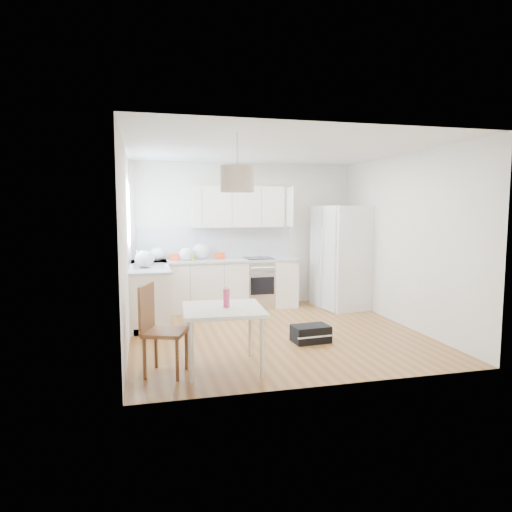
{
  "coord_description": "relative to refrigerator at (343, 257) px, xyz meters",
  "views": [
    {
      "loc": [
        -1.87,
        -6.39,
        1.85
      ],
      "look_at": [
        -0.19,
        0.4,
        1.12
      ],
      "focal_mm": 32.0,
      "sensor_mm": 36.0,
      "label": 1
    }
  ],
  "objects": [
    {
      "name": "floor",
      "position": [
        -1.71,
        -1.38,
        -0.95
      ],
      "size": [
        4.2,
        4.2,
        0.0
      ],
      "primitive_type": "plane",
      "color": "brown",
      "rests_on": "ground"
    },
    {
      "name": "ceiling",
      "position": [
        -1.71,
        -1.38,
        1.75
      ],
      "size": [
        4.2,
        4.2,
        0.0
      ],
      "primitive_type": "plane",
      "rotation": [
        3.14,
        0.0,
        0.0
      ],
      "color": "white",
      "rests_on": "wall_back"
    },
    {
      "name": "wall_back",
      "position": [
        -1.71,
        0.72,
        0.4
      ],
      "size": [
        4.2,
        0.0,
        4.2
      ],
      "primitive_type": "plane",
      "rotation": [
        1.57,
        0.0,
        0.0
      ],
      "color": "beige",
      "rests_on": "floor"
    },
    {
      "name": "wall_left",
      "position": [
        -3.81,
        -1.38,
        0.4
      ],
      "size": [
        0.0,
        4.2,
        4.2
      ],
      "primitive_type": "plane",
      "rotation": [
        1.57,
        0.0,
        1.57
      ],
      "color": "beige",
      "rests_on": "floor"
    },
    {
      "name": "wall_right",
      "position": [
        0.39,
        -1.38,
        0.4
      ],
      "size": [
        0.0,
        4.2,
        4.2
      ],
      "primitive_type": "plane",
      "rotation": [
        1.57,
        0.0,
        -1.57
      ],
      "color": "beige",
      "rests_on": "floor"
    },
    {
      "name": "window_glassblock",
      "position": [
        -3.8,
        -0.23,
        0.8
      ],
      "size": [
        0.02,
        1.0,
        1.0
      ],
      "primitive_type": "cube",
      "color": "#BFE0F9",
      "rests_on": "wall_left"
    },
    {
      "name": "cabinets_back",
      "position": [
        -2.31,
        0.42,
        -0.51
      ],
      "size": [
        3.0,
        0.6,
        0.88
      ],
      "primitive_type": "cube",
      "color": "silver",
      "rests_on": "floor"
    },
    {
      "name": "cabinets_left",
      "position": [
        -3.51,
        -0.18,
        -0.51
      ],
      "size": [
        0.6,
        1.8,
        0.88
      ],
      "primitive_type": "cube",
      "color": "silver",
      "rests_on": "floor"
    },
    {
      "name": "counter_back",
      "position": [
        -2.31,
        0.42,
        -0.05
      ],
      "size": [
        3.02,
        0.64,
        0.04
      ],
      "primitive_type": "cube",
      "color": "#AAACAF",
      "rests_on": "cabinets_back"
    },
    {
      "name": "counter_left",
      "position": [
        -3.51,
        -0.18,
        -0.05
      ],
      "size": [
        0.64,
        1.82,
        0.04
      ],
      "primitive_type": "cube",
      "color": "#AAACAF",
      "rests_on": "cabinets_left"
    },
    {
      "name": "backsplash_back",
      "position": [
        -2.31,
        0.71,
        0.26
      ],
      "size": [
        3.0,
        0.01,
        0.58
      ],
      "primitive_type": "cube",
      "color": "white",
      "rests_on": "wall_back"
    },
    {
      "name": "backsplash_left",
      "position": [
        -3.8,
        -0.18,
        0.26
      ],
      "size": [
        0.01,
        1.8,
        0.58
      ],
      "primitive_type": "cube",
      "color": "white",
      "rests_on": "wall_left"
    },
    {
      "name": "upper_cabinets",
      "position": [
        -1.86,
        0.56,
        0.93
      ],
      "size": [
        1.7,
        0.32,
        0.75
      ],
      "primitive_type": "cube",
      "color": "silver",
      "rests_on": "wall_back"
    },
    {
      "name": "range_oven",
      "position": [
        -1.51,
        0.42,
        -0.51
      ],
      "size": [
        0.5,
        0.61,
        0.88
      ],
      "primitive_type": null,
      "color": "silver",
      "rests_on": "floor"
    },
    {
      "name": "sink",
      "position": [
        -3.51,
        -0.23,
        -0.03
      ],
      "size": [
        0.5,
        0.8,
        0.16
      ],
      "primitive_type": null,
      "color": "silver",
      "rests_on": "counter_left"
    },
    {
      "name": "refrigerator",
      "position": [
        0.0,
        0.0,
        0.0
      ],
      "size": [
        1.01,
        1.05,
        1.9
      ],
      "primitive_type": null,
      "rotation": [
        0.0,
        0.0,
        0.12
      ],
      "color": "white",
      "rests_on": "floor"
    },
    {
      "name": "dining_table",
      "position": [
        -2.72,
        -2.7,
        -0.31
      ],
      "size": [
        0.96,
        0.96,
        0.72
      ],
      "rotation": [
        0.0,
        0.0,
        -0.06
      ],
      "color": "beige",
      "rests_on": "floor"
    },
    {
      "name": "dining_chair",
      "position": [
        -3.37,
        -2.74,
        -0.44
      ],
      "size": [
        0.55,
        0.55,
        1.01
      ],
      "primitive_type": null,
      "rotation": [
        0.0,
        0.0,
        -0.36
      ],
      "color": "#4B2A16",
      "rests_on": "floor"
    },
    {
      "name": "drink_bottle",
      "position": [
        -2.67,
        -2.68,
        -0.11
      ],
      "size": [
        0.09,
        0.09,
        0.25
      ],
      "primitive_type": "cylinder",
      "rotation": [
        0.0,
        0.0,
        0.23
      ],
      "color": "#D83C6D",
      "rests_on": "dining_table"
    },
    {
      "name": "gym_bag",
      "position": [
        -1.36,
        -1.96,
        -0.83
      ],
      "size": [
        0.53,
        0.37,
        0.23
      ],
      "primitive_type": "cube",
      "rotation": [
        0.0,
        0.0,
        0.08
      ],
      "color": "black",
      "rests_on": "floor"
    },
    {
      "name": "pendant_lamp",
      "position": [
        -2.54,
        -2.67,
        1.23
      ],
      "size": [
        0.39,
        0.39,
        0.3
      ],
      "primitive_type": "cylinder",
      "rotation": [
        0.0,
        0.0,
        0.02
      ],
      "color": "beige",
      "rests_on": "ceiling"
    },
    {
      "name": "grocery_bag_a",
      "position": [
        -3.35,
        0.46,
        0.09
      ],
      "size": [
        0.26,
        0.22,
        0.24
      ],
      "primitive_type": "ellipsoid",
      "color": "silver",
      "rests_on": "counter_back"
    },
    {
      "name": "grocery_bag_b",
      "position": [
        -2.85,
        0.38,
        0.09
      ],
      "size": [
        0.26,
        0.22,
        0.23
      ],
      "primitive_type": "ellipsoid",
      "color": "silver",
      "rests_on": "counter_back"
    },
    {
      "name": "grocery_bag_c",
      "position": [
        -2.58,
        0.51,
        0.11
      ],
      "size": [
        0.32,
        0.27,
        0.29
      ],
      "primitive_type": "ellipsoid",
      "color": "silver",
      "rests_on": "counter_back"
    },
    {
      "name": "grocery_bag_d",
      "position": [
        -3.51,
        0.05,
        0.06
      ],
      "size": [
        0.2,
        0.17,
        0.18
      ],
      "primitive_type": "ellipsoid",
      "color": "silver",
      "rests_on": "counter_back"
    },
    {
      "name": "grocery_bag_e",
      "position": [
        -3.58,
        -0.41,
        0.1
      ],
      "size": [
        0.3,
        0.25,
        0.27
      ],
      "primitive_type": "ellipsoid",
      "color": "silver",
      "rests_on": "counter_left"
    },
    {
      "name": "snack_orange",
      "position": [
        -2.23,
        0.48,
        0.03
      ],
      "size": [
        0.18,
        0.12,
        0.12
      ],
      "primitive_type": "cube",
      "rotation": [
        0.0,
        0.0,
        -0.06
      ],
      "color": "red",
      "rests_on": "counter_back"
    },
    {
      "name": "snack_yellow",
      "position": [
        -2.79,
        0.44,
        0.03
      ],
      "size": [
        0.19,
        0.18,
        0.11
      ],
      "primitive_type": "cube",
      "rotation": [
        0.0,
        0.0,
        -0.65
      ],
      "color": "#EEF526",
      "rests_on": "counter_back"
    },
    {
      "name": "snack_red",
      "position": [
        -3.05,
        0.47,
        0.03
      ],
      "size": [
        0.18,
        0.14,
        0.11
      ],
      "primitive_type": "cube",
      "rotation": [
        0.0,
        0.0,
        0.23
      ],
      "color": "red",
      "rests_on": "counter_back"
    }
  ]
}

